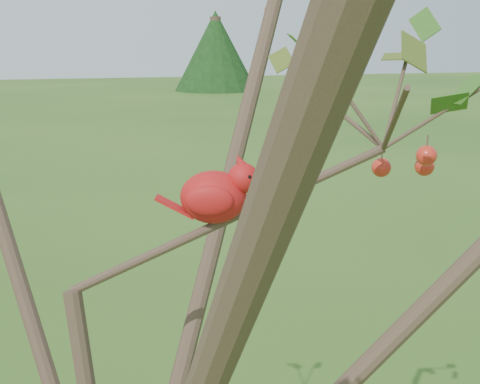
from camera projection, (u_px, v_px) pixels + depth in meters
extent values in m
sphere|color=red|center=(424.00, 166.00, 1.23)|extent=(0.04, 0.04, 0.04)
sphere|color=red|center=(272.00, 11.00, 1.61)|extent=(0.04, 0.04, 0.04)
sphere|color=red|center=(381.00, 167.00, 1.23)|extent=(0.04, 0.04, 0.04)
sphere|color=red|center=(426.00, 155.00, 1.16)|extent=(0.04, 0.04, 0.04)
ellipsoid|color=red|center=(213.00, 197.00, 1.13)|extent=(0.15, 0.13, 0.10)
sphere|color=red|center=(243.00, 178.00, 1.12)|extent=(0.07, 0.07, 0.06)
cone|color=red|center=(241.00, 163.00, 1.11)|extent=(0.05, 0.04, 0.04)
cone|color=#D85914|center=(259.00, 180.00, 1.12)|extent=(0.03, 0.03, 0.02)
ellipsoid|color=black|center=(254.00, 180.00, 1.12)|extent=(0.02, 0.03, 0.03)
cube|color=red|center=(175.00, 207.00, 1.13)|extent=(0.08, 0.05, 0.04)
ellipsoid|color=red|center=(212.00, 191.00, 1.16)|extent=(0.09, 0.05, 0.06)
ellipsoid|color=red|center=(209.00, 201.00, 1.09)|extent=(0.09, 0.05, 0.06)
cylinder|color=#3E2C21|center=(216.00, 54.00, 29.35)|extent=(0.53, 0.53, 3.52)
cone|color=black|center=(216.00, 51.00, 29.31)|extent=(4.10, 4.10, 3.81)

